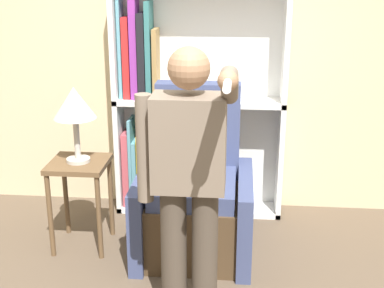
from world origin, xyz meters
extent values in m
cube|color=beige|center=(0.00, 2.03, 1.40)|extent=(8.00, 0.06, 2.80)
cube|color=white|center=(-0.62, 1.85, 0.95)|extent=(0.04, 0.28, 1.91)
cube|color=white|center=(0.71, 1.85, 0.95)|extent=(0.04, 0.28, 1.91)
cube|color=white|center=(0.05, 1.98, 0.95)|extent=(1.37, 0.01, 1.91)
cube|color=white|center=(0.05, 1.85, 0.02)|extent=(1.37, 0.28, 0.04)
cube|color=white|center=(0.05, 1.85, 0.95)|extent=(1.37, 0.28, 0.04)
cube|color=#BC4C56|center=(-0.56, 1.85, 0.36)|extent=(0.05, 0.21, 0.64)
cube|color=#5B99A8|center=(-0.52, 1.85, 0.42)|extent=(0.02, 0.22, 0.76)
cube|color=#5B99A8|center=(-0.49, 1.85, 0.33)|extent=(0.03, 0.22, 0.57)
cube|color=gold|center=(-0.44, 1.85, 0.36)|extent=(0.04, 0.21, 0.63)
cube|color=#337070|center=(-0.39, 1.85, 0.44)|extent=(0.04, 0.23, 0.79)
cube|color=red|center=(-0.34, 1.85, 0.32)|extent=(0.04, 0.16, 0.56)
cube|color=#5B99A8|center=(-0.57, 1.85, 1.38)|extent=(0.03, 0.15, 0.81)
cube|color=red|center=(-0.53, 1.85, 1.29)|extent=(0.05, 0.15, 0.64)
cube|color=purple|center=(-0.46, 1.85, 1.36)|extent=(0.06, 0.18, 0.78)
cube|color=black|center=(-0.40, 1.85, 1.31)|extent=(0.06, 0.23, 0.67)
cube|color=#337070|center=(-0.35, 1.85, 1.35)|extent=(0.04, 0.22, 0.76)
cube|color=#9E7A47|center=(-0.30, 1.85, 1.25)|extent=(0.04, 0.20, 0.55)
cube|color=#4C3823|center=(0.07, 1.15, 0.23)|extent=(0.62, 0.74, 0.46)
cube|color=#3D4770|center=(0.07, 1.11, 0.52)|extent=(0.58, 0.62, 0.12)
cube|color=#3D4770|center=(0.07, 1.48, 0.71)|extent=(0.62, 0.16, 0.96)
cube|color=#3D4770|center=(-0.29, 1.15, 0.30)|extent=(0.10, 0.82, 0.59)
cube|color=#3D4770|center=(0.43, 1.15, 0.30)|extent=(0.10, 0.82, 0.59)
cylinder|color=#473D33|center=(0.01, 0.40, 0.41)|extent=(0.15, 0.15, 0.82)
cylinder|color=#473D33|center=(0.19, 0.40, 0.41)|extent=(0.15, 0.15, 0.82)
cube|color=#756656|center=(0.10, 0.40, 1.09)|extent=(0.40, 0.24, 0.53)
sphere|color=#997051|center=(0.10, 0.40, 1.49)|extent=(0.22, 0.22, 0.22)
cylinder|color=#756656|center=(-0.14, 0.40, 1.05)|extent=(0.09, 0.09, 0.61)
cylinder|color=#756656|center=(0.32, 0.29, 1.43)|extent=(0.09, 0.28, 0.23)
cylinder|color=#756656|center=(0.32, 0.05, 1.52)|extent=(0.08, 0.27, 0.10)
sphere|color=#997051|center=(0.32, -0.08, 1.53)|extent=(0.09, 0.09, 0.09)
cylinder|color=white|center=(0.32, -0.18, 1.53)|extent=(0.04, 0.15, 0.04)
cube|color=brown|center=(-0.76, 1.17, 0.65)|extent=(0.41, 0.41, 0.04)
cylinder|color=brown|center=(-0.94, 1.00, 0.31)|extent=(0.04, 0.04, 0.63)
cylinder|color=brown|center=(-0.59, 1.00, 0.31)|extent=(0.04, 0.04, 0.63)
cylinder|color=brown|center=(-0.94, 1.35, 0.31)|extent=(0.04, 0.04, 0.63)
cylinder|color=brown|center=(-0.59, 1.35, 0.31)|extent=(0.04, 0.04, 0.63)
cylinder|color=#B7B2A8|center=(-0.76, 1.17, 0.68)|extent=(0.17, 0.17, 0.02)
cylinder|color=#B7B2A8|center=(-0.76, 1.17, 0.84)|extent=(0.04, 0.04, 0.30)
cone|color=beige|center=(-0.76, 1.17, 1.10)|extent=(0.30, 0.30, 0.22)
camera|label=1|loc=(0.37, -2.31, 2.00)|focal=50.00mm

